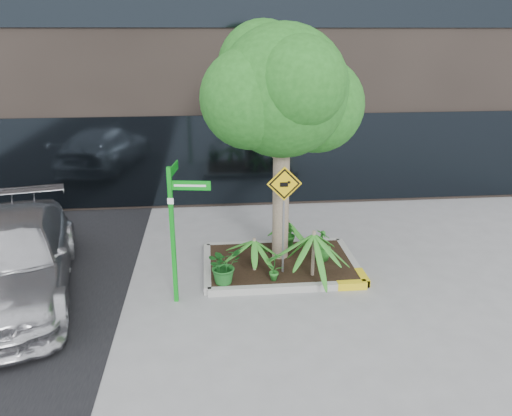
{
  "coord_description": "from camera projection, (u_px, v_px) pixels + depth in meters",
  "views": [
    {
      "loc": [
        -1.3,
        -9.52,
        4.92
      ],
      "look_at": [
        -0.35,
        0.2,
        1.44
      ],
      "focal_mm": 35.0,
      "sensor_mm": 36.0,
      "label": 1
    }
  ],
  "objects": [
    {
      "name": "palm_front",
      "position": [
        314.0,
        234.0,
        10.02
      ],
      "size": [
        1.1,
        1.1,
        1.23
      ],
      "color": "tan",
      "rests_on": "ground"
    },
    {
      "name": "parked_car",
      "position": [
        12.0,
        260.0,
        9.6
      ],
      "size": [
        3.15,
        5.58,
        1.53
      ],
      "primitive_type": "imported",
      "rotation": [
        0.0,
        0.0,
        0.2
      ],
      "color": "silver",
      "rests_on": "ground"
    },
    {
      "name": "palm_left",
      "position": [
        254.0,
        240.0,
        10.33
      ],
      "size": [
        0.81,
        0.81,
        0.9
      ],
      "color": "tan",
      "rests_on": "ground"
    },
    {
      "name": "shrub_b",
      "position": [
        322.0,
        245.0,
        10.9
      ],
      "size": [
        0.5,
        0.5,
        0.72
      ],
      "primitive_type": "imported",
      "rotation": [
        0.0,
        0.0,
        1.85
      ],
      "color": "#246F21",
      "rests_on": "planter"
    },
    {
      "name": "tree",
      "position": [
        282.0,
        91.0,
        10.0
      ],
      "size": [
        3.44,
        3.06,
        5.17
      ],
      "color": "tan",
      "rests_on": "ground"
    },
    {
      "name": "planter",
      "position": [
        282.0,
        264.0,
        10.94
      ],
      "size": [
        3.35,
        2.36,
        0.15
      ],
      "color": "#9E9E99",
      "rests_on": "ground"
    },
    {
      "name": "street_sign_post",
      "position": [
        175.0,
        220.0,
        9.12
      ],
      "size": [
        0.78,
        0.85,
        2.67
      ],
      "rotation": [
        0.0,
        0.0,
        -0.15
      ],
      "color": "#0E9C1B",
      "rests_on": "ground"
    },
    {
      "name": "palm_back",
      "position": [
        289.0,
        222.0,
        11.56
      ],
      "size": [
        0.7,
        0.7,
        0.78
      ],
      "color": "tan",
      "rests_on": "ground"
    },
    {
      "name": "shrub_c",
      "position": [
        274.0,
        266.0,
        10.02
      ],
      "size": [
        0.44,
        0.44,
        0.62
      ],
      "primitive_type": "imported",
      "rotation": [
        0.0,
        0.0,
        3.59
      ],
      "color": "#206720",
      "rests_on": "planter"
    },
    {
      "name": "cattle_sign",
      "position": [
        284.0,
        202.0,
        9.95
      ],
      "size": [
        0.7,
        0.08,
        2.28
      ],
      "rotation": [
        0.0,
        0.0,
        -0.01
      ],
      "color": "slate",
      "rests_on": "ground"
    },
    {
      "name": "shrub_d",
      "position": [
        288.0,
        234.0,
        11.38
      ],
      "size": [
        0.48,
        0.48,
        0.78
      ],
      "primitive_type": "imported",
      "rotation": [
        0.0,
        0.0,
        4.85
      ],
      "color": "#20651D",
      "rests_on": "planter"
    },
    {
      "name": "shrub_a",
      "position": [
        224.0,
        265.0,
        9.9
      ],
      "size": [
        0.96,
        0.96,
        0.77
      ],
      "primitive_type": "imported",
      "rotation": [
        0.0,
        0.0,
        0.59
      ],
      "color": "#18551D",
      "rests_on": "planter"
    },
    {
      "name": "ground",
      "position": [
        273.0,
        274.0,
        10.69
      ],
      "size": [
        80.0,
        80.0,
        0.0
      ],
      "primitive_type": "plane",
      "color": "gray",
      "rests_on": "ground"
    }
  ]
}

